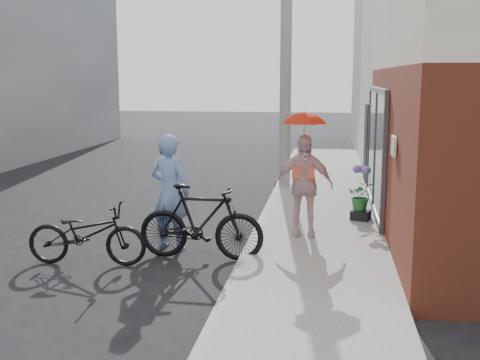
% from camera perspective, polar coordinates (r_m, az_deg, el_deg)
% --- Properties ---
extents(ground, '(80.00, 80.00, 0.00)m').
position_cam_1_polar(ground, '(9.69, -5.08, -7.35)').
color(ground, black).
rests_on(ground, ground).
extents(sidewalk, '(2.20, 24.00, 0.12)m').
position_cam_1_polar(sidewalk, '(11.35, 7.73, -4.54)').
color(sidewalk, gray).
rests_on(sidewalk, ground).
extents(curb, '(0.12, 24.00, 0.12)m').
position_cam_1_polar(curb, '(11.41, 1.89, -4.36)').
color(curb, '#9E9E99').
rests_on(curb, ground).
extents(east_building_far, '(8.00, 8.00, 7.00)m').
position_cam_1_polar(east_building_far, '(25.50, 20.15, 10.66)').
color(east_building_far, slate).
rests_on(east_building_far, ground).
extents(utility_pole, '(0.28, 0.28, 7.00)m').
position_cam_1_polar(utility_pole, '(15.05, 4.38, 12.24)').
color(utility_pole, '#9E9E99').
rests_on(utility_pole, ground).
extents(officer, '(0.81, 0.65, 1.93)m').
position_cam_1_polar(officer, '(9.98, -6.66, -1.16)').
color(officer, '#7292CB').
rests_on(officer, ground).
extents(bike_left, '(1.87, 0.75, 0.96)m').
position_cam_1_polar(bike_left, '(9.48, -14.32, -4.98)').
color(bike_left, black).
rests_on(bike_left, ground).
extents(bike_right, '(2.00, 0.61, 1.19)m').
position_cam_1_polar(bike_right, '(9.45, -3.72, -4.02)').
color(bike_right, black).
rests_on(bike_right, ground).
extents(kimono_woman, '(1.07, 0.54, 1.76)m').
position_cam_1_polar(kimono_woman, '(10.43, 6.01, -0.49)').
color(kimono_woman, beige).
rests_on(kimono_woman, sidewalk).
extents(parasol, '(0.74, 0.74, 0.65)m').
position_cam_1_polar(parasol, '(10.29, 6.13, 6.12)').
color(parasol, '#F83C1D').
rests_on(parasol, kimono_woman).
extents(planter, '(0.42, 0.42, 0.18)m').
position_cam_1_polar(planter, '(11.87, 11.37, -3.26)').
color(planter, black).
rests_on(planter, sidewalk).
extents(potted_plant, '(0.51, 0.44, 0.57)m').
position_cam_1_polar(potted_plant, '(11.79, 11.43, -1.49)').
color(potted_plant, '#2D7033').
rests_on(potted_plant, planter).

